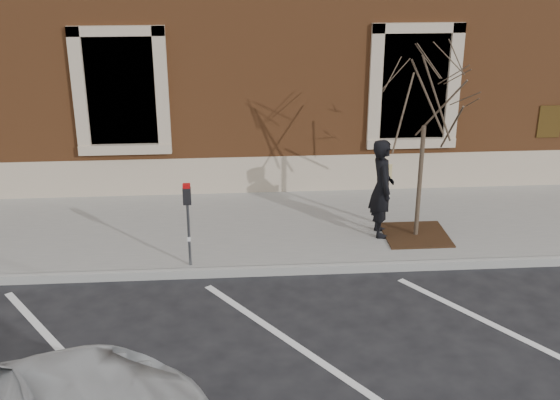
{
  "coord_description": "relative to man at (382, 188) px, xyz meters",
  "views": [
    {
      "loc": [
        -0.82,
        -10.62,
        5.54
      ],
      "look_at": [
        0.0,
        0.6,
        1.1
      ],
      "focal_mm": 45.0,
      "sensor_mm": 36.0,
      "label": 1
    }
  ],
  "objects": [
    {
      "name": "sapling",
      "position": [
        0.66,
        -0.12,
        1.76
      ],
      "size": [
        2.29,
        2.29,
        3.82
      ],
      "color": "#4C3D2E",
      "rests_on": "sidewalk_near"
    },
    {
      "name": "tree_grate",
      "position": [
        0.66,
        -0.12,
        -0.9
      ],
      "size": [
        1.17,
        1.17,
        0.03
      ],
      "primitive_type": "cube",
      "color": "#3C2213",
      "rests_on": "sidewalk_near"
    },
    {
      "name": "curb_near",
      "position": [
        -1.9,
        -1.2,
        -0.99
      ],
      "size": [
        40.0,
        0.12,
        0.15
      ],
      "primitive_type": "cube",
      "color": "#9E9E99",
      "rests_on": "ground"
    },
    {
      "name": "man",
      "position": [
        0.0,
        0.0,
        0.0
      ],
      "size": [
        0.45,
        0.67,
        1.83
      ],
      "primitive_type": "imported",
      "rotation": [
        0.0,
        0.0,
        1.56
      ],
      "color": "black",
      "rests_on": "sidewalk_near"
    },
    {
      "name": "parking_stripes",
      "position": [
        -1.9,
        -3.35,
        -1.06
      ],
      "size": [
        28.0,
        4.4,
        0.01
      ],
      "primitive_type": null,
      "color": "silver",
      "rests_on": "ground"
    },
    {
      "name": "parking_meter",
      "position": [
        -3.46,
        -1.03,
        0.1
      ],
      "size": [
        0.13,
        0.1,
        1.46
      ],
      "rotation": [
        0.0,
        0.0,
        -0.43
      ],
      "color": "#595B60",
      "rests_on": "sidewalk_near"
    },
    {
      "name": "ground",
      "position": [
        -1.9,
        -1.15,
        -1.06
      ],
      "size": [
        120.0,
        120.0,
        0.0
      ],
      "primitive_type": "plane",
      "color": "#28282B",
      "rests_on": "ground"
    },
    {
      "name": "sidewalk_near",
      "position": [
        -1.9,
        0.6,
        -0.99
      ],
      "size": [
        40.0,
        3.5,
        0.15
      ],
      "primitive_type": "cube",
      "color": "gray",
      "rests_on": "ground"
    }
  ]
}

